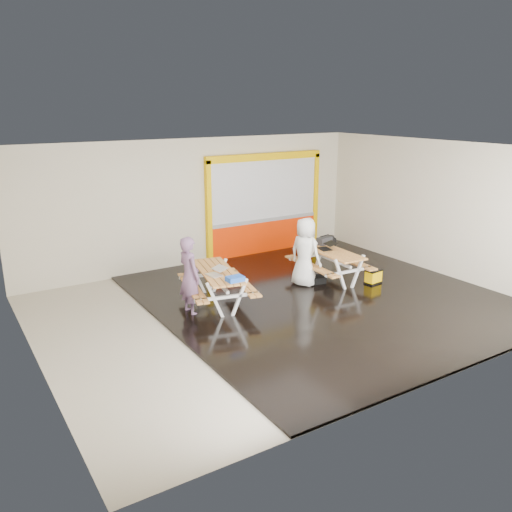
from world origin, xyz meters
TOP-DOWN VIEW (x-y plane):
  - room at (0.00, 0.00)m, footprint 10.02×8.02m
  - deck at (1.25, 0.00)m, footprint 7.50×7.98m
  - kiosk at (2.20, 3.93)m, footprint 3.88×0.16m
  - picnic_table_left at (-1.02, 0.89)m, footprint 1.82×2.32m
  - picnic_table_right at (2.18, 0.86)m, footprint 1.49×2.12m
  - person_left at (-1.75, 0.76)m, footprint 0.47×0.67m
  - person_right at (1.44, 0.92)m, footprint 0.77×0.97m
  - laptop_left at (-1.18, 0.64)m, footprint 0.43×0.39m
  - laptop_right at (2.19, 0.99)m, footprint 0.48×0.44m
  - blue_pouch at (-1.04, 0.06)m, footprint 0.35×0.25m
  - toolbox at (2.43, 1.40)m, footprint 0.46×0.29m
  - backpack at (2.76, 1.53)m, footprint 0.30×0.25m
  - dark_case at (1.72, 0.82)m, footprint 0.48×0.39m
  - fluke_bag at (2.92, 0.03)m, footprint 0.44×0.32m

SIDE VIEW (x-z plane):
  - deck at x=1.25m, z-range 0.00..0.05m
  - dark_case at x=1.72m, z-range 0.05..0.21m
  - fluke_bag at x=2.92m, z-range 0.04..0.40m
  - picnic_table_right at x=2.18m, z-range 0.22..1.04m
  - picnic_table_left at x=-1.02m, z-range 0.22..1.04m
  - backpack at x=2.76m, z-range 0.54..0.98m
  - person_right at x=1.44m, z-range -0.01..1.73m
  - person_left at x=-1.75m, z-range 0.00..1.73m
  - blue_pouch at x=-1.04m, z-range 0.82..0.93m
  - laptop_right at x=2.19m, z-range 0.79..0.96m
  - laptop_left at x=-1.18m, z-range 0.79..0.96m
  - toolbox at x=2.43m, z-range 0.80..1.04m
  - kiosk at x=2.20m, z-range -0.06..2.94m
  - room at x=0.00m, z-range -0.01..3.51m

